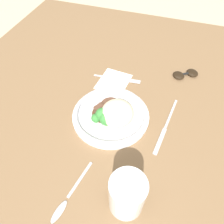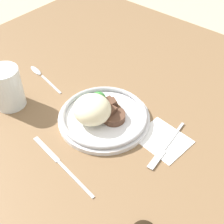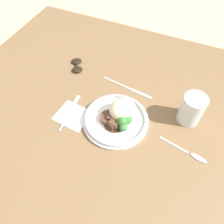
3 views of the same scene
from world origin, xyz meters
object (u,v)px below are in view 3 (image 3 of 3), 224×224
(plate, at_px, (118,117))
(sunglasses, at_px, (77,65))
(fork, at_px, (72,109))
(juice_glass, at_px, (191,110))
(knife, at_px, (129,88))
(spoon, at_px, (192,155))

(plate, distance_m, sunglasses, 0.35)
(sunglasses, bearing_deg, fork, -98.57)
(juice_glass, bearing_deg, knife, 167.97)
(plate, xyz_separation_m, fork, (-0.18, -0.02, -0.02))
(knife, bearing_deg, plate, -75.20)
(sunglasses, bearing_deg, plate, -67.75)
(plate, height_order, spoon, plate)
(spoon, height_order, sunglasses, sunglasses)
(plate, relative_size, juice_glass, 2.08)
(juice_glass, height_order, sunglasses, juice_glass)
(knife, distance_m, sunglasses, 0.26)
(fork, bearing_deg, plate, -88.77)
(plate, relative_size, sunglasses, 2.27)
(fork, relative_size, knife, 0.77)
(juice_glass, distance_m, knife, 0.26)
(spoon, bearing_deg, plate, -174.35)
(knife, relative_size, spoon, 1.33)
(juice_glass, xyz_separation_m, sunglasses, (-0.51, 0.08, -0.04))
(juice_glass, height_order, spoon, juice_glass)
(knife, bearing_deg, spoon, -25.24)
(juice_glass, distance_m, fork, 0.44)
(plate, xyz_separation_m, knife, (-0.02, 0.17, -0.02))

